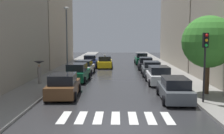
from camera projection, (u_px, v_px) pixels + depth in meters
ground_plane at (117, 68)px, 36.02m from camera, size 28.00×72.00×0.04m
sidewalk_left at (70, 67)px, 36.14m from camera, size 3.00×72.00×0.15m
sidewalk_right at (164, 67)px, 35.87m from camera, size 3.00×72.00×0.15m
crosswalk_stripes at (116, 118)px, 13.70m from camera, size 5.85×2.20×0.01m
building_left_mid at (43, 3)px, 38.84m from camera, size 6.00×16.57×18.40m
building_right_mid at (192, 20)px, 38.48m from camera, size 6.00×19.45×13.32m
parked_car_left_nearest at (63, 86)px, 18.54m from camera, size 2.29×4.49×1.63m
parked_car_left_second at (77, 73)px, 24.96m from camera, size 2.21×4.32×1.72m
parked_car_left_third at (84, 67)px, 30.16m from camera, size 2.27×4.21×1.55m
parked_car_left_fourth at (90, 62)px, 36.75m from camera, size 2.16×4.46×1.68m
parked_car_right_nearest at (175, 89)px, 17.43m from camera, size 2.10×4.67×1.56m
parked_car_right_second at (159, 76)px, 23.54m from camera, size 2.12×4.28×1.61m
parked_car_right_third at (151, 69)px, 28.74m from camera, size 2.22×4.43×1.57m
parked_car_right_fourth at (146, 63)px, 34.56m from camera, size 2.17×4.63×1.56m
parked_car_right_fifth at (141, 59)px, 40.87m from camera, size 2.03×4.40×1.74m
taxi_midroad at (105, 62)px, 36.07m from camera, size 2.17×4.65×1.81m
pedestrian_foreground at (39, 68)px, 22.90m from camera, size 0.92×0.92×1.95m
street_tree_right at (208, 42)px, 18.48m from camera, size 3.68×3.68×5.55m
traffic_light_right_corner at (205, 52)px, 16.04m from camera, size 0.30×0.42×4.30m
lamp_post_left at (67, 36)px, 29.11m from camera, size 0.60×0.28×7.33m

